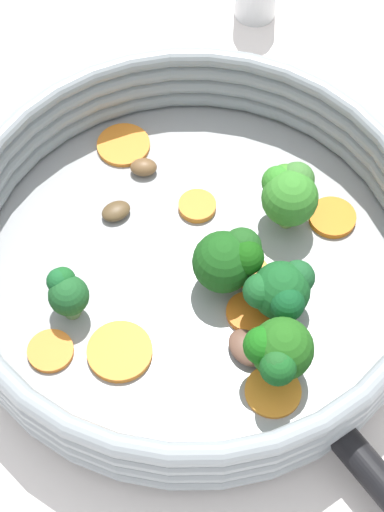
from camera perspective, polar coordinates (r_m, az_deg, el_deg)
The scene contains 22 objects.
ground_plane at distance 0.65m, azimuth 0.00°, elevation -1.43°, with size 4.00×4.00×0.00m, color white.
skillet at distance 0.64m, azimuth 0.00°, elevation -1.08°, with size 0.33×0.33×0.02m, color #939699.
skillet_rim_wall at distance 0.61m, azimuth 0.00°, elevation 0.76°, with size 0.34×0.34×0.06m.
skillet_rivet_left at distance 0.57m, azimuth 5.68°, elevation -13.16°, with size 0.01×0.01×0.01m, color #919B9C.
skillet_rivet_right at distance 0.60m, azimuth 11.86°, elevation -8.62°, with size 0.01×0.01×0.01m, color #949997.
carrot_slice_0 at distance 0.61m, azimuth -9.41°, elevation -6.26°, with size 0.03×0.03×0.00m, color orange.
carrot_slice_1 at distance 0.62m, azimuth 3.76°, elevation -3.76°, with size 0.03×0.03×0.01m, color orange.
carrot_slice_2 at distance 0.67m, azimuth 9.34°, elevation 2.55°, with size 0.04×0.04×0.01m, color orange.
carrot_slice_3 at distance 0.59m, azimuth 5.03°, elevation -9.18°, with size 0.04×0.04×0.00m, color orange.
carrot_slice_4 at distance 0.68m, azimuth 6.75°, elevation 4.14°, with size 0.03×0.03×0.00m, color orange.
carrot_slice_5 at distance 0.60m, azimuth -4.84°, elevation -6.36°, with size 0.05×0.05×0.01m, color orange.
carrot_slice_6 at distance 0.70m, azimuth -4.59°, elevation 7.39°, with size 0.04×0.04×0.00m, color orange.
carrot_slice_7 at distance 0.63m, azimuth 3.90°, elevation -1.07°, with size 0.03×0.03×0.00m, color orange.
carrot_slice_8 at distance 0.66m, azimuth 0.35°, elevation 3.35°, with size 0.03×0.03×0.01m, color orange.
broccoli_floret_0 at distance 0.64m, azimuth 6.50°, elevation 4.27°, with size 0.05×0.05×0.05m.
broccoli_floret_1 at distance 0.60m, azimuth 2.51°, elevation -0.22°, with size 0.05×0.04×0.05m.
broccoli_floret_2 at distance 0.57m, azimuth 5.80°, elevation -6.38°, with size 0.05×0.05×0.05m.
broccoli_floret_3 at distance 0.60m, azimuth -8.37°, elevation -2.32°, with size 0.03×0.03×0.04m.
broccoli_floret_4 at distance 0.59m, azimuth 5.95°, elevation -2.32°, with size 0.05×0.05×0.05m.
mushroom_piece_0 at distance 0.66m, azimuth -5.09°, elevation 3.00°, with size 0.02×0.02×0.01m, color brown.
mushroom_piece_1 at distance 0.68m, azimuth -3.25°, elevation 5.93°, with size 0.02×0.02×0.01m, color brown.
mushroom_piece_2 at distance 0.60m, azimuth 3.67°, elevation -6.12°, with size 0.03×0.02×0.01m, color brown.
Camera 1 is at (-0.16, -0.29, 0.56)m, focal length 60.00 mm.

